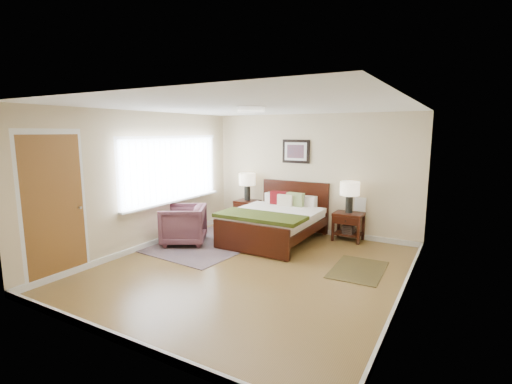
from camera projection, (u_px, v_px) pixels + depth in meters
The scene contains 18 objects.
floor at pixel (251, 268), 5.86m from camera, with size 5.00×5.00×0.00m, color brown.
back_wall at pixel (311, 174), 7.80m from camera, with size 4.50×0.04×2.50m, color beige.
front_wall at pixel (118, 226), 3.52m from camera, with size 4.50×0.04×2.50m, color beige.
left_wall at pixel (145, 181), 6.76m from camera, with size 0.04×5.00×2.50m, color beige.
right_wall at pixel (408, 205), 4.55m from camera, with size 0.04×5.00×2.50m, color beige.
ceiling at pixel (251, 107), 5.46m from camera, with size 4.50×5.00×0.02m, color white.
window at pixel (173, 171), 7.31m from camera, with size 0.11×2.72×1.32m.
door at pixel (54, 207), 5.28m from camera, with size 0.06×1.00×2.18m.
ceil_fixture at pixel (251, 109), 5.46m from camera, with size 0.44×0.44×0.08m.
bed at pixel (275, 216), 7.26m from camera, with size 1.64×1.98×1.06m.
wall_art at pixel (296, 151), 7.87m from camera, with size 0.62×0.05×0.50m.
nightstand_left at pixel (247, 206), 8.42m from camera, with size 0.50×0.45×0.59m.
nightstand_right at pixel (348, 224), 7.30m from camera, with size 0.56×0.42×0.56m.
lamp_left at pixel (247, 181), 8.34m from camera, with size 0.37×0.37×0.61m.
lamp_right at pixel (350, 191), 7.21m from camera, with size 0.37×0.37×0.61m.
armchair at pixel (183, 225), 7.10m from camera, with size 0.80×0.82×0.75m, color brown.
rug_persian at pixel (211, 243), 7.17m from camera, with size 1.67×2.35×0.01m, color #0C1640.
rug_navy at pixel (358, 270), 5.79m from camera, with size 0.76×1.14×0.01m, color black.
Camera 1 is at (2.84, -4.81, 2.14)m, focal length 26.00 mm.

